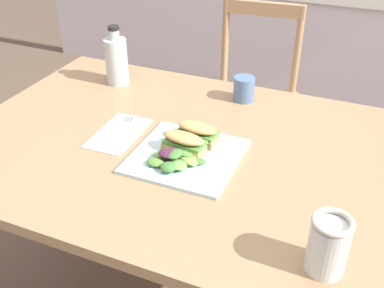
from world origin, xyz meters
TOP-DOWN VIEW (x-y plane):
  - dining_table at (0.03, -0.03)m, footprint 1.35×0.88m
  - chair_wooden_far at (-0.06, 0.86)m, footprint 0.43×0.43m
  - plate_lunch at (0.03, -0.08)m, footprint 0.27×0.27m
  - sandwich_half_front at (0.02, -0.07)m, footprint 0.12×0.07m
  - sandwich_half_back at (0.03, -0.01)m, footprint 0.12×0.07m
  - salad_mixed_greens at (0.02, -0.13)m, footprint 0.15×0.15m
  - napkin_folded at (-0.20, -0.05)m, footprint 0.12×0.21m
  - fork_on_napkin at (-0.20, -0.03)m, footprint 0.04×0.19m
  - bottle_cold_brew at (-0.38, 0.26)m, footprint 0.08×0.08m
  - mason_jar_iced_tea at (0.43, -0.33)m, footprint 0.08×0.08m
  - cup_extra_side at (0.07, 0.30)m, footprint 0.07×0.07m

SIDE VIEW (x-z plane):
  - chair_wooden_far at x=-0.06m, z-range 0.01..0.88m
  - dining_table at x=0.03m, z-range 0.25..0.99m
  - napkin_folded at x=-0.20m, z-range 0.74..0.74m
  - plate_lunch at x=0.03m, z-range 0.74..0.75m
  - fork_on_napkin at x=-0.20m, z-range 0.74..0.75m
  - salad_mixed_greens at x=0.02m, z-range 0.75..0.78m
  - sandwich_half_front at x=0.02m, z-range 0.75..0.81m
  - sandwich_half_back at x=0.03m, z-range 0.75..0.81m
  - cup_extra_side at x=0.07m, z-range 0.74..0.82m
  - mason_jar_iced_tea at x=0.43m, z-range 0.73..0.86m
  - bottle_cold_brew at x=-0.38m, z-range 0.71..0.92m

